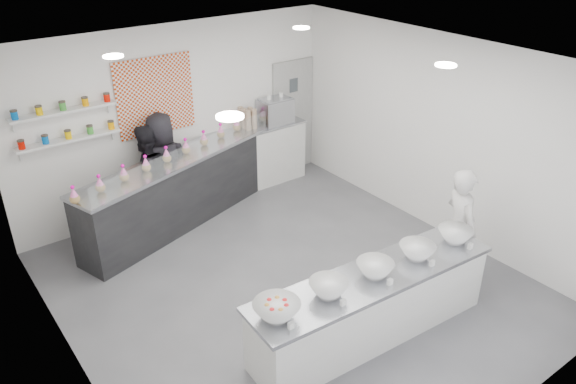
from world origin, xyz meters
The scene contains 26 objects.
floor centered at (0.00, 0.00, 0.00)m, with size 6.00×6.00×0.00m, color #515156.
ceiling centered at (0.00, 0.00, 3.00)m, with size 6.00×6.00×0.00m, color white.
back_wall centered at (0.00, 3.00, 1.50)m, with size 5.50×5.50×0.00m, color white.
left_wall centered at (-2.75, 0.00, 1.50)m, with size 6.00×6.00×0.00m, color white.
right_wall centered at (2.75, 0.00, 1.50)m, with size 6.00×6.00×0.00m, color white.
back_door centered at (2.30, 2.97, 1.05)m, with size 0.88×0.04×2.10m, color #999996.
pattern_panel centered at (-0.35, 2.98, 1.95)m, with size 1.25×0.03×1.20m, color #AE2C00.
jar_shelf_lower centered at (-1.75, 2.90, 1.60)m, with size 1.45×0.22×0.04m, color silver.
jar_shelf_upper centered at (-1.75, 2.90, 2.02)m, with size 1.45×0.22×0.04m, color silver.
preserve_jars centered at (-1.75, 2.88, 1.88)m, with size 1.45×0.10×0.56m, color #CC0D00, non-canonical shape.
downlight_0 centered at (-1.40, -1.00, 2.98)m, with size 0.24×0.24×0.02m, color white.
downlight_1 centered at (1.40, -1.00, 2.98)m, with size 0.24×0.24×0.02m, color white.
downlight_2 centered at (-1.40, 1.60, 2.98)m, with size 0.24×0.24×0.02m, color white.
downlight_3 centered at (1.40, 1.60, 2.98)m, with size 0.24×0.24×0.02m, color white.
prep_counter centered at (0.18, -1.33, 0.43)m, with size 3.14×0.71×0.86m, color silver.
back_bar centered at (-0.36, 2.39, 0.56)m, with size 3.63×0.66×1.12m, color black.
sneeze_guard centered at (-0.27, 2.09, 1.28)m, with size 3.58×0.02×0.31m, color white.
espresso_ledge centered at (1.55, 2.78, 0.55)m, with size 1.47×0.47×1.09m, color silver.
espresso_machine centered at (1.77, 2.78, 1.31)m, with size 0.57×0.40×0.44m, color #93969E.
cup_stacks centered at (1.22, 2.78, 1.28)m, with size 0.28×0.24×0.37m, color tan, non-canonical shape.
prep_bowls centered at (0.18, -1.33, 0.94)m, with size 3.03×0.53×0.17m, color white, non-canonical shape.
label_cards centered at (0.21, -1.87, 0.89)m, with size 2.66×0.04×0.07m, color white, non-canonical shape.
cookie_bags centered at (-0.36, 2.39, 1.25)m, with size 3.73×0.13×0.25m, color #FF72C9, non-canonical shape.
woman_prep centered at (1.86, -1.20, 0.82)m, with size 0.60×0.39×1.64m, color silver.
staff_left centered at (-0.76, 2.64, 0.83)m, with size 0.81×0.63×1.66m, color black.
staff_right centered at (-0.48, 2.64, 0.89)m, with size 0.87×0.57×1.78m, color black.
Camera 1 is at (-3.70, -4.88, 4.58)m, focal length 35.00 mm.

